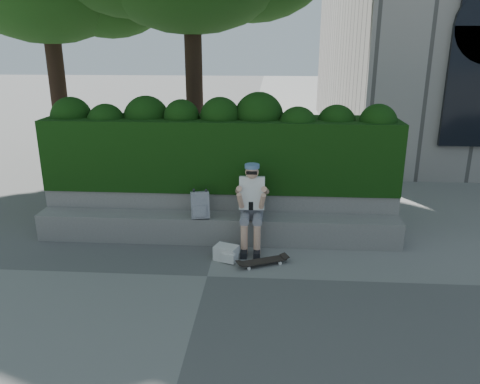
# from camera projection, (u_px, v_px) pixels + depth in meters

# --- Properties ---
(ground) EXTENTS (80.00, 80.00, 0.00)m
(ground) POSITION_uv_depth(u_px,v_px,m) (207.00, 276.00, 6.66)
(ground) COLOR slate
(ground) RESTS_ON ground
(bench_ledge) EXTENTS (6.00, 0.45, 0.45)m
(bench_ledge) POSITION_uv_depth(u_px,v_px,m) (217.00, 228.00, 7.78)
(bench_ledge) COLOR gray
(bench_ledge) RESTS_ON ground
(planter_wall) EXTENTS (6.00, 0.50, 0.75)m
(planter_wall) POSITION_uv_depth(u_px,v_px,m) (220.00, 210.00, 8.18)
(planter_wall) COLOR gray
(planter_wall) RESTS_ON ground
(hedge) EXTENTS (6.00, 1.00, 1.20)m
(hedge) POSITION_uv_depth(u_px,v_px,m) (221.00, 153.00, 8.09)
(hedge) COLOR black
(hedge) RESTS_ON planter_wall
(person) EXTENTS (0.40, 0.76, 1.38)m
(person) POSITION_uv_depth(u_px,v_px,m) (252.00, 203.00, 7.40)
(person) COLOR slate
(person) RESTS_ON ground
(skateboard) EXTENTS (0.73, 0.45, 0.08)m
(skateboard) POSITION_uv_depth(u_px,v_px,m) (263.00, 261.00, 6.98)
(skateboard) COLOR black
(skateboard) RESTS_ON ground
(backpack_plaid) EXTENTS (0.32, 0.22, 0.43)m
(backpack_plaid) POSITION_uv_depth(u_px,v_px,m) (200.00, 205.00, 7.56)
(backpack_plaid) COLOR #A5A6AA
(backpack_plaid) RESTS_ON bench_ledge
(backpack_ground) EXTENTS (0.40, 0.34, 0.22)m
(backpack_ground) POSITION_uv_depth(u_px,v_px,m) (226.00, 253.00, 7.14)
(backpack_ground) COLOR silver
(backpack_ground) RESTS_ON ground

